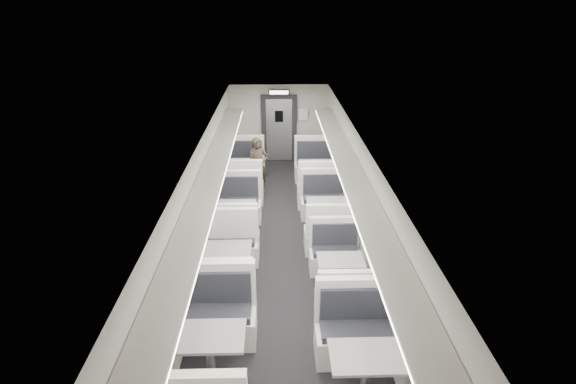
{
  "coord_description": "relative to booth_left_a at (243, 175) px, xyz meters",
  "views": [
    {
      "loc": [
        -0.09,
        -7.74,
        4.85
      ],
      "look_at": [
        0.13,
        0.53,
        1.23
      ],
      "focal_mm": 28.0,
      "sensor_mm": 36.0,
      "label": 1
    }
  ],
  "objects": [
    {
      "name": "room",
      "position": [
        1.0,
        -3.59,
        0.79
      ],
      "size": [
        3.24,
        12.24,
        2.64
      ],
      "color": "black",
      "rests_on": "ground"
    },
    {
      "name": "booth_left_a",
      "position": [
        0.0,
        0.0,
        0.0
      ],
      "size": [
        1.12,
        2.27,
        1.21
      ],
      "color": "beige",
      "rests_on": "room"
    },
    {
      "name": "booth_left_b",
      "position": [
        0.0,
        -2.65,
        -0.01
      ],
      "size": [
        1.08,
        2.19,
        1.17
      ],
      "color": "beige",
      "rests_on": "room"
    },
    {
      "name": "booth_left_c",
      "position": [
        0.0,
        -4.43,
        -0.02
      ],
      "size": [
        1.07,
        2.16,
        1.16
      ],
      "color": "beige",
      "rests_on": "room"
    },
    {
      "name": "booth_left_d",
      "position": [
        0.0,
        -6.71,
        0.01
      ],
      "size": [
        1.14,
        2.32,
        1.24
      ],
      "color": "beige",
      "rests_on": "room"
    },
    {
      "name": "booth_right_a",
      "position": [
        2.0,
        -0.21,
        0.01
      ],
      "size": [
        1.15,
        2.33,
        1.25
      ],
      "color": "beige",
      "rests_on": "room"
    },
    {
      "name": "booth_right_b",
      "position": [
        2.0,
        -2.5,
        -0.02
      ],
      "size": [
        1.06,
        2.15,
        1.15
      ],
      "color": "beige",
      "rests_on": "room"
    },
    {
      "name": "booth_right_c",
      "position": [
        2.0,
        -4.73,
        -0.05
      ],
      "size": [
        0.97,
        1.96,
        1.05
      ],
      "color": "beige",
      "rests_on": "room"
    },
    {
      "name": "booth_right_d",
      "position": [
        2.0,
        -7.1,
        -0.0
      ],
      "size": [
        1.11,
        2.26,
        1.21
      ],
      "color": "beige",
      "rests_on": "room"
    },
    {
      "name": "passenger",
      "position": [
        0.42,
        -0.2,
        0.34
      ],
      "size": [
        0.62,
        0.48,
        1.5
      ],
      "primitive_type": "imported",
      "rotation": [
        0.0,
        0.0,
        0.24
      ],
      "color": "black",
      "rests_on": "room"
    },
    {
      "name": "window_a",
      "position": [
        -0.49,
        -0.19,
        0.94
      ],
      "size": [
        0.02,
        1.18,
        0.84
      ],
      "primitive_type": "cube",
      "color": "black",
      "rests_on": "room"
    },
    {
      "name": "window_b",
      "position": [
        -0.49,
        -2.39,
        0.94
      ],
      "size": [
        0.02,
        1.18,
        0.84
      ],
      "primitive_type": "cube",
      "color": "black",
      "rests_on": "room"
    },
    {
      "name": "window_c",
      "position": [
        -0.49,
        -4.59,
        0.94
      ],
      "size": [
        0.02,
        1.18,
        0.84
      ],
      "primitive_type": "cube",
      "color": "black",
      "rests_on": "room"
    },
    {
      "name": "window_d",
      "position": [
        -0.49,
        -6.79,
        0.94
      ],
      "size": [
        0.02,
        1.18,
        0.84
      ],
      "primitive_type": "cube",
      "color": "black",
      "rests_on": "room"
    },
    {
      "name": "luggage_rack_left",
      "position": [
        -0.24,
        -3.89,
        1.51
      ],
      "size": [
        0.46,
        10.4,
        0.09
      ],
      "color": "beige",
      "rests_on": "room"
    },
    {
      "name": "luggage_rack_right",
      "position": [
        2.24,
        -3.89,
        1.51
      ],
      "size": [
        0.46,
        10.4,
        0.09
      ],
      "color": "beige",
      "rests_on": "room"
    },
    {
      "name": "vestibule_door",
      "position": [
        1.0,
        2.34,
        0.63
      ],
      "size": [
        1.1,
        0.13,
        2.1
      ],
      "color": "black",
      "rests_on": "room"
    },
    {
      "name": "exit_sign",
      "position": [
        1.0,
        1.85,
        1.87
      ],
      "size": [
        0.62,
        0.12,
        0.16
      ],
      "color": "black",
      "rests_on": "room"
    },
    {
      "name": "wall_notice",
      "position": [
        1.75,
        2.33,
        1.09
      ],
      "size": [
        0.32,
        0.02,
        0.4
      ],
      "primitive_type": "cube",
      "color": "silver",
      "rests_on": "room"
    }
  ]
}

